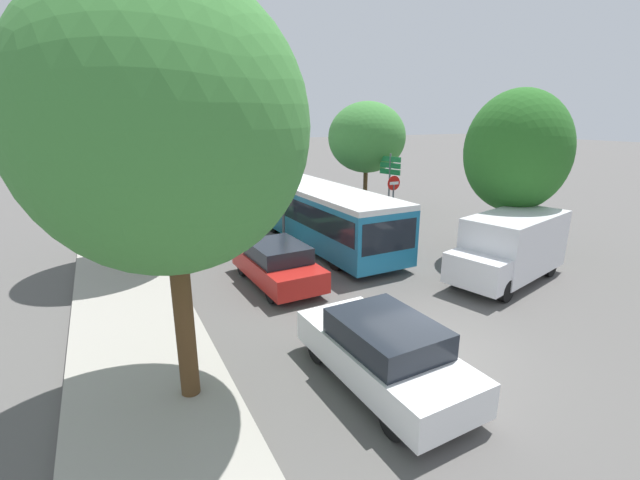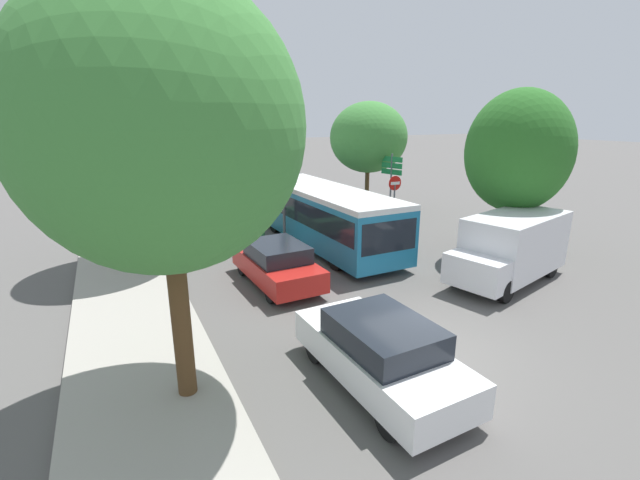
% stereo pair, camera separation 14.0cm
% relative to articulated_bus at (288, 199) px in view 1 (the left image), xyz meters
% --- Properties ---
extents(ground_plane, '(200.00, 200.00, 0.00)m').
position_rel_articulated_bus_xyz_m(ground_plane, '(-1.81, -12.91, -1.48)').
color(ground_plane, '#565451').
extents(kerb_strip_left, '(3.20, 36.96, 0.14)m').
position_rel_articulated_bus_xyz_m(kerb_strip_left, '(-8.08, 0.57, -1.41)').
color(kerb_strip_left, '#9E998E').
rests_on(kerb_strip_left, ground).
extents(articulated_bus, '(2.85, 17.26, 2.56)m').
position_rel_articulated_bus_xyz_m(articulated_bus, '(0.00, 0.00, 0.00)').
color(articulated_bus, teal).
rests_on(articulated_bus, ground).
extents(city_bus_rear, '(2.52, 11.21, 2.41)m').
position_rel_articulated_bus_xyz_m(city_bus_rear, '(-3.45, 14.05, -0.08)').
color(city_bus_rear, red).
rests_on(city_bus_rear, ground).
extents(queued_car_white, '(2.00, 4.45, 1.53)m').
position_rel_articulated_bus_xyz_m(queued_car_white, '(-3.60, -13.48, -0.70)').
color(queued_car_white, white).
rests_on(queued_car_white, ground).
extents(queued_car_red, '(1.93, 4.28, 1.47)m').
position_rel_articulated_bus_xyz_m(queued_car_red, '(-3.49, -7.15, -0.73)').
color(queued_car_red, '#B21E19').
rests_on(queued_car_red, ground).
extents(queued_car_green, '(1.83, 4.07, 1.40)m').
position_rel_articulated_bus_xyz_m(queued_car_green, '(-3.45, -1.32, -0.77)').
color(queued_car_green, '#236638').
rests_on(queued_car_green, ground).
extents(white_van, '(5.32, 3.10, 2.31)m').
position_rel_articulated_bus_xyz_m(white_van, '(3.87, -10.44, -0.23)').
color(white_van, silver).
rests_on(white_van, ground).
extents(traffic_light, '(0.35, 0.38, 3.40)m').
position_rel_articulated_bus_xyz_m(traffic_light, '(-1.54, -3.08, 1.02)').
color(traffic_light, '#56595E').
rests_on(traffic_light, ground).
extents(no_entry_sign, '(0.70, 0.08, 2.82)m').
position_rel_articulated_bus_xyz_m(no_entry_sign, '(3.98, -3.51, 0.40)').
color(no_entry_sign, '#56595E').
rests_on(no_entry_sign, ground).
extents(direction_sign_post, '(0.39, 1.37, 3.60)m').
position_rel_articulated_bus_xyz_m(direction_sign_post, '(5.67, -0.87, 1.09)').
color(direction_sign_post, '#56595E').
rests_on(direction_sign_post, ground).
extents(tree_left_near, '(4.93, 4.93, 7.91)m').
position_rel_articulated_bus_xyz_m(tree_left_near, '(-7.35, -12.10, 3.88)').
color(tree_left_near, '#51381E').
rests_on(tree_left_near, ground).
extents(tree_left_mid, '(4.68, 4.68, 7.43)m').
position_rel_articulated_bus_xyz_m(tree_left_mid, '(-7.23, -2.82, 3.56)').
color(tree_left_mid, '#51381E').
rests_on(tree_left_mid, ground).
extents(tree_right_near, '(3.88, 3.88, 6.56)m').
position_rel_articulated_bus_xyz_m(tree_right_near, '(5.64, -8.74, 2.67)').
color(tree_right_near, '#51381E').
rests_on(tree_right_near, ground).
extents(tree_right_mid, '(4.50, 4.50, 6.38)m').
position_rel_articulated_bus_xyz_m(tree_right_mid, '(5.70, 1.59, 2.86)').
color(tree_right_mid, '#51381E').
rests_on(tree_right_mid, ground).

